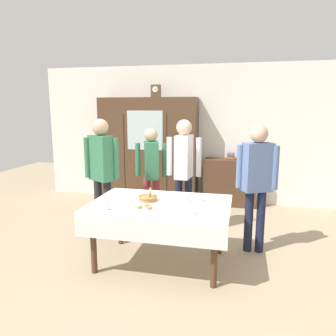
{
  "coord_description": "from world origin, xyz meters",
  "views": [
    {
      "loc": [
        0.92,
        -3.77,
        1.88
      ],
      "look_at": [
        0.0,
        0.2,
        1.11
      ],
      "focal_mm": 34.38,
      "sensor_mm": 36.0,
      "label": 1
    }
  ],
  "objects_px": {
    "person_near_right_end": "(102,166)",
    "person_beside_shelf": "(257,176)",
    "person_by_cabinet": "(151,167)",
    "person_behind_table_right": "(184,165)",
    "book_stack": "(231,156)",
    "tea_cup_far_left": "(105,208)",
    "spoon_mid_right": "(170,196)",
    "bookshelf_low": "(230,182)",
    "bread_basket": "(148,198)",
    "tea_cup_mid_right": "(201,199)",
    "spoon_far_right": "(176,203)",
    "pastry_plate": "(145,208)",
    "tea_cup_mid_left": "(129,202)",
    "spoon_front_edge": "(194,206)",
    "dining_table": "(160,212)",
    "tea_cup_center": "(187,200)",
    "mantel_clock": "(156,91)",
    "tea_cup_front_edge": "(193,212)",
    "wall_cabinet": "(148,150)"
  },
  "relations": [
    {
      "from": "dining_table",
      "to": "tea_cup_mid_left",
      "type": "bearing_deg",
      "value": -164.07
    },
    {
      "from": "book_stack",
      "to": "person_near_right_end",
      "type": "bearing_deg",
      "value": -130.77
    },
    {
      "from": "tea_cup_center",
      "to": "person_behind_table_right",
      "type": "height_order",
      "value": "person_behind_table_right"
    },
    {
      "from": "tea_cup_mid_left",
      "to": "person_by_cabinet",
      "type": "relative_size",
      "value": 0.08
    },
    {
      "from": "person_near_right_end",
      "to": "person_by_cabinet",
      "type": "xyz_separation_m",
      "value": [
        0.55,
        0.64,
        -0.11
      ]
    },
    {
      "from": "spoon_mid_right",
      "to": "person_near_right_end",
      "type": "distance_m",
      "value": 1.15
    },
    {
      "from": "bread_basket",
      "to": "spoon_far_right",
      "type": "xyz_separation_m",
      "value": [
        0.36,
        -0.05,
        -0.03
      ]
    },
    {
      "from": "tea_cup_mid_left",
      "to": "person_near_right_end",
      "type": "height_order",
      "value": "person_near_right_end"
    },
    {
      "from": "person_beside_shelf",
      "to": "tea_cup_mid_left",
      "type": "bearing_deg",
      "value": -153.95
    },
    {
      "from": "tea_cup_mid_right",
      "to": "spoon_far_right",
      "type": "distance_m",
      "value": 0.32
    },
    {
      "from": "book_stack",
      "to": "tea_cup_far_left",
      "type": "distance_m",
      "value": 3.27
    },
    {
      "from": "wall_cabinet",
      "to": "spoon_mid_right",
      "type": "height_order",
      "value": "wall_cabinet"
    },
    {
      "from": "person_by_cabinet",
      "to": "person_behind_table_right",
      "type": "height_order",
      "value": "person_behind_table_right"
    },
    {
      "from": "person_near_right_end",
      "to": "person_behind_table_right",
      "type": "xyz_separation_m",
      "value": [
        1.1,
        0.46,
        -0.01
      ]
    },
    {
      "from": "tea_cup_far_left",
      "to": "person_by_cabinet",
      "type": "distance_m",
      "value": 1.66
    },
    {
      "from": "tea_cup_mid_left",
      "to": "spoon_mid_right",
      "type": "relative_size",
      "value": 1.09
    },
    {
      "from": "tea_cup_center",
      "to": "tea_cup_far_left",
      "type": "height_order",
      "value": "same"
    },
    {
      "from": "person_beside_shelf",
      "to": "person_near_right_end",
      "type": "bearing_deg",
      "value": 179.75
    },
    {
      "from": "person_by_cabinet",
      "to": "spoon_front_edge",
      "type": "bearing_deg",
      "value": -55.44
    },
    {
      "from": "tea_cup_center",
      "to": "person_beside_shelf",
      "type": "relative_size",
      "value": 0.08
    },
    {
      "from": "person_behind_table_right",
      "to": "tea_cup_mid_right",
      "type": "bearing_deg",
      "value": -66.89
    },
    {
      "from": "tea_cup_far_left",
      "to": "spoon_far_right",
      "type": "xyz_separation_m",
      "value": [
        0.71,
        0.42,
        -0.02
      ]
    },
    {
      "from": "dining_table",
      "to": "tea_cup_front_edge",
      "type": "relative_size",
      "value": 12.68
    },
    {
      "from": "pastry_plate",
      "to": "person_behind_table_right",
      "type": "distance_m",
      "value": 1.37
    },
    {
      "from": "spoon_mid_right",
      "to": "pastry_plate",
      "type": "bearing_deg",
      "value": -106.25
    },
    {
      "from": "spoon_front_edge",
      "to": "person_near_right_end",
      "type": "xyz_separation_m",
      "value": [
        -1.43,
        0.63,
        0.3
      ]
    },
    {
      "from": "tea_cup_mid_left",
      "to": "spoon_far_right",
      "type": "distance_m",
      "value": 0.55
    },
    {
      "from": "wall_cabinet",
      "to": "book_stack",
      "type": "xyz_separation_m",
      "value": [
        1.62,
        0.05,
        -0.07
      ]
    },
    {
      "from": "bookshelf_low",
      "to": "bread_basket",
      "type": "relative_size",
      "value": 4.15
    },
    {
      "from": "bookshelf_low",
      "to": "bread_basket",
      "type": "bearing_deg",
      "value": -109.32
    },
    {
      "from": "person_near_right_end",
      "to": "person_beside_shelf",
      "type": "distance_m",
      "value": 2.13
    },
    {
      "from": "tea_cup_center",
      "to": "book_stack",
      "type": "bearing_deg",
      "value": 80.65
    },
    {
      "from": "person_by_cabinet",
      "to": "person_behind_table_right",
      "type": "relative_size",
      "value": 0.92
    },
    {
      "from": "tea_cup_mid_right",
      "to": "bread_basket",
      "type": "distance_m",
      "value": 0.65
    },
    {
      "from": "tea_cup_mid_right",
      "to": "spoon_front_edge",
      "type": "distance_m",
      "value": 0.22
    },
    {
      "from": "tea_cup_far_left",
      "to": "bookshelf_low",
      "type": "bearing_deg",
      "value": 67.54
    },
    {
      "from": "book_stack",
      "to": "tea_cup_mid_left",
      "type": "xyz_separation_m",
      "value": [
        -1.07,
        -2.74,
        -0.18
      ]
    },
    {
      "from": "pastry_plate",
      "to": "person_by_cabinet",
      "type": "xyz_separation_m",
      "value": [
        -0.35,
        1.51,
        0.18
      ]
    },
    {
      "from": "tea_cup_mid_right",
      "to": "person_beside_shelf",
      "type": "bearing_deg",
      "value": 31.94
    },
    {
      "from": "spoon_mid_right",
      "to": "person_beside_shelf",
      "type": "height_order",
      "value": "person_beside_shelf"
    },
    {
      "from": "book_stack",
      "to": "spoon_mid_right",
      "type": "xyz_separation_m",
      "value": [
        -0.67,
        -2.32,
        -0.2
      ]
    },
    {
      "from": "dining_table",
      "to": "person_by_cabinet",
      "type": "distance_m",
      "value": 1.38
    },
    {
      "from": "book_stack",
      "to": "person_near_right_end",
      "type": "xyz_separation_m",
      "value": [
        -1.74,
        -2.01,
        0.1
      ]
    },
    {
      "from": "bread_basket",
      "to": "pastry_plate",
      "type": "height_order",
      "value": "bread_basket"
    },
    {
      "from": "tea_cup_front_edge",
      "to": "spoon_front_edge",
      "type": "distance_m",
      "value": 0.31
    },
    {
      "from": "bookshelf_low",
      "to": "person_beside_shelf",
      "type": "bearing_deg",
      "value": -78.84
    },
    {
      "from": "bookshelf_low",
      "to": "person_behind_table_right",
      "type": "distance_m",
      "value": 1.78
    },
    {
      "from": "book_stack",
      "to": "person_beside_shelf",
      "type": "bearing_deg",
      "value": -78.84
    },
    {
      "from": "bookshelf_low",
      "to": "bread_basket",
      "type": "height_order",
      "value": "bread_basket"
    },
    {
      "from": "mantel_clock",
      "to": "person_by_cabinet",
      "type": "height_order",
      "value": "mantel_clock"
    }
  ]
}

